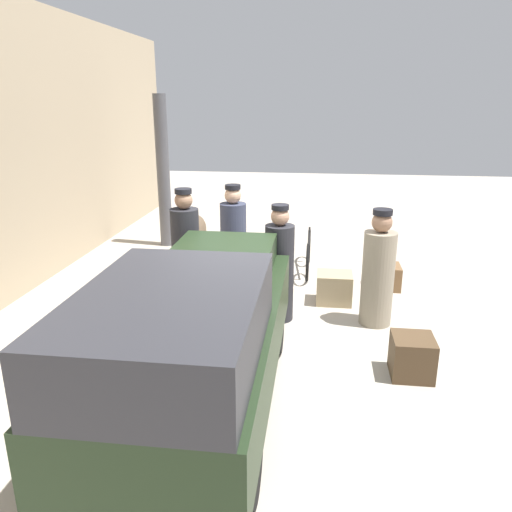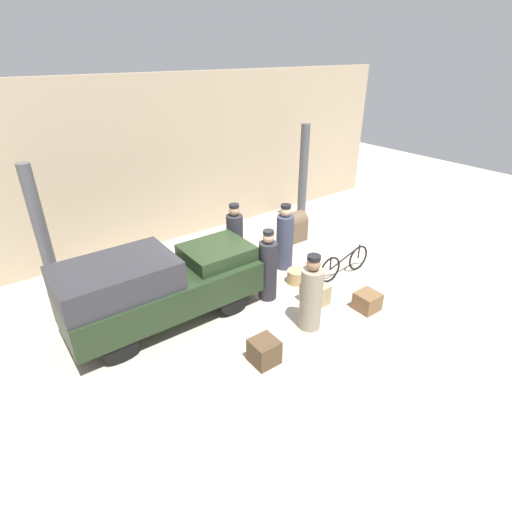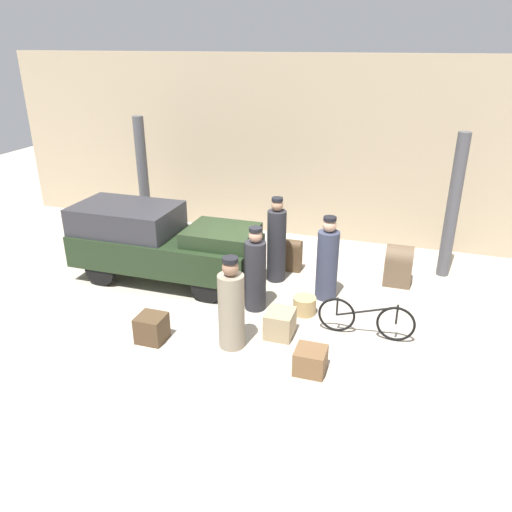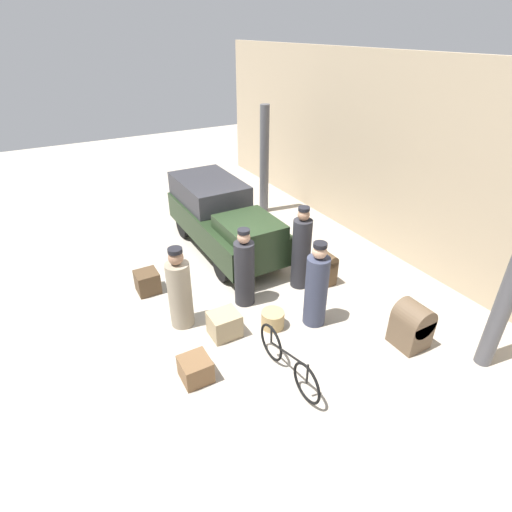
{
  "view_description": "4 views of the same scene",
  "coord_description": "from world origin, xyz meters",
  "px_view_note": "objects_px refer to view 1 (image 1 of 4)",
  "views": [
    {
      "loc": [
        -6.24,
        -0.62,
        3.0
      ],
      "look_at": [
        0.2,
        0.2,
        0.95
      ],
      "focal_mm": 35.0,
      "sensor_mm": 36.0,
      "label": 1
    },
    {
      "loc": [
        -4.46,
        -6.05,
        5.05
      ],
      "look_at": [
        0.2,
        0.2,
        0.95
      ],
      "focal_mm": 28.0,
      "sensor_mm": 36.0,
      "label": 2
    },
    {
      "loc": [
        2.89,
        -8.16,
        4.77
      ],
      "look_at": [
        0.2,
        0.2,
        0.95
      ],
      "focal_mm": 35.0,
      "sensor_mm": 36.0,
      "label": 3
    },
    {
      "loc": [
        6.18,
        -3.18,
        4.93
      ],
      "look_at": [
        0.2,
        0.2,
        0.95
      ],
      "focal_mm": 28.0,
      "sensor_mm": 36.0,
      "label": 4
    }
  ],
  "objects_px": {
    "truck": "(195,332)",
    "trunk_large_brown": "(412,357)",
    "suitcase_tan_flat": "(190,238)",
    "porter_with_bicycle": "(233,241)",
    "conductor_in_dark_uniform": "(279,269)",
    "wicker_basket": "(278,284)",
    "bicycle": "(308,253)",
    "suitcase_black_upright": "(385,277)",
    "porter_standing_middle": "(186,258)",
    "trunk_umber_medium": "(334,288)",
    "trunk_barrel_dark": "(154,281)",
    "porter_carrying_trunk": "(378,274)"
  },
  "relations": [
    {
      "from": "truck",
      "to": "trunk_large_brown",
      "type": "relative_size",
      "value": 8.35
    },
    {
      "from": "truck",
      "to": "suitcase_tan_flat",
      "type": "height_order",
      "value": "truck"
    },
    {
      "from": "porter_with_bicycle",
      "to": "conductor_in_dark_uniform",
      "type": "distance_m",
      "value": 1.47
    },
    {
      "from": "wicker_basket",
      "to": "bicycle",
      "type": "bearing_deg",
      "value": -20.85
    },
    {
      "from": "truck",
      "to": "suitcase_black_upright",
      "type": "distance_m",
      "value": 4.44
    },
    {
      "from": "porter_standing_middle",
      "to": "porter_with_bicycle",
      "type": "bearing_deg",
      "value": -22.4
    },
    {
      "from": "porter_standing_middle",
      "to": "suitcase_black_upright",
      "type": "height_order",
      "value": "porter_standing_middle"
    },
    {
      "from": "porter_standing_middle",
      "to": "wicker_basket",
      "type": "bearing_deg",
      "value": -53.81
    },
    {
      "from": "trunk_large_brown",
      "to": "conductor_in_dark_uniform",
      "type": "bearing_deg",
      "value": 50.17
    },
    {
      "from": "suitcase_black_upright",
      "to": "porter_with_bicycle",
      "type": "bearing_deg",
      "value": 95.17
    },
    {
      "from": "suitcase_black_upright",
      "to": "trunk_umber_medium",
      "type": "xyz_separation_m",
      "value": [
        -0.73,
        0.86,
        0.04
      ]
    },
    {
      "from": "wicker_basket",
      "to": "suitcase_tan_flat",
      "type": "bearing_deg",
      "value": 49.34
    },
    {
      "from": "truck",
      "to": "trunk_barrel_dark",
      "type": "xyz_separation_m",
      "value": [
        2.55,
        1.29,
        -0.49
      ]
    },
    {
      "from": "wicker_basket",
      "to": "conductor_in_dark_uniform",
      "type": "xyz_separation_m",
      "value": [
        -0.94,
        -0.09,
        0.58
      ]
    },
    {
      "from": "bicycle",
      "to": "trunk_barrel_dark",
      "type": "xyz_separation_m",
      "value": [
        -1.9,
        2.26,
        0.05
      ]
    },
    {
      "from": "trunk_barrel_dark",
      "to": "porter_standing_middle",
      "type": "bearing_deg",
      "value": -108.47
    },
    {
      "from": "wicker_basket",
      "to": "trunk_umber_medium",
      "type": "bearing_deg",
      "value": -105.17
    },
    {
      "from": "porter_with_bicycle",
      "to": "trunk_large_brown",
      "type": "xyz_separation_m",
      "value": [
        -2.55,
        -2.46,
        -0.54
      ]
    },
    {
      "from": "porter_carrying_trunk",
      "to": "trunk_barrel_dark",
      "type": "xyz_separation_m",
      "value": [
        0.21,
        3.25,
        -0.34
      ]
    },
    {
      "from": "wicker_basket",
      "to": "suitcase_black_upright",
      "type": "bearing_deg",
      "value": -74.39
    },
    {
      "from": "trunk_barrel_dark",
      "to": "suitcase_tan_flat",
      "type": "distance_m",
      "value": 2.31
    },
    {
      "from": "wicker_basket",
      "to": "porter_with_bicycle",
      "type": "xyz_separation_m",
      "value": [
        0.26,
        0.76,
        0.61
      ]
    },
    {
      "from": "porter_standing_middle",
      "to": "trunk_barrel_dark",
      "type": "distance_m",
      "value": 0.75
    },
    {
      "from": "bicycle",
      "to": "trunk_umber_medium",
      "type": "height_order",
      "value": "bicycle"
    },
    {
      "from": "wicker_basket",
      "to": "conductor_in_dark_uniform",
      "type": "height_order",
      "value": "conductor_in_dark_uniform"
    },
    {
      "from": "bicycle",
      "to": "suitcase_tan_flat",
      "type": "relative_size",
      "value": 1.95
    },
    {
      "from": "porter_with_bicycle",
      "to": "porter_carrying_trunk",
      "type": "distance_m",
      "value": 2.5
    },
    {
      "from": "truck",
      "to": "porter_standing_middle",
      "type": "bearing_deg",
      "value": 16.94
    },
    {
      "from": "bicycle",
      "to": "porter_standing_middle",
      "type": "bearing_deg",
      "value": 140.98
    },
    {
      "from": "wicker_basket",
      "to": "porter_carrying_trunk",
      "type": "bearing_deg",
      "value": -122.83
    },
    {
      "from": "trunk_barrel_dark",
      "to": "trunk_large_brown",
      "type": "xyz_separation_m",
      "value": [
        -1.57,
        -3.51,
        -0.15
      ]
    },
    {
      "from": "bicycle",
      "to": "conductor_in_dark_uniform",
      "type": "relative_size",
      "value": 1.01
    },
    {
      "from": "porter_with_bicycle",
      "to": "suitcase_black_upright",
      "type": "distance_m",
      "value": 2.58
    },
    {
      "from": "truck",
      "to": "trunk_large_brown",
      "type": "xyz_separation_m",
      "value": [
        0.98,
        -2.23,
        -0.64
      ]
    },
    {
      "from": "porter_carrying_trunk",
      "to": "trunk_barrel_dark",
      "type": "bearing_deg",
      "value": 86.34
    },
    {
      "from": "porter_standing_middle",
      "to": "trunk_large_brown",
      "type": "height_order",
      "value": "porter_standing_middle"
    },
    {
      "from": "porter_carrying_trunk",
      "to": "porter_standing_middle",
      "type": "bearing_deg",
      "value": 89.62
    },
    {
      "from": "porter_with_bicycle",
      "to": "conductor_in_dark_uniform",
      "type": "bearing_deg",
      "value": -144.74
    },
    {
      "from": "porter_standing_middle",
      "to": "suitcase_tan_flat",
      "type": "relative_size",
      "value": 2.14
    },
    {
      "from": "suitcase_black_upright",
      "to": "conductor_in_dark_uniform",
      "type": "bearing_deg",
      "value": 130.91
    },
    {
      "from": "porter_carrying_trunk",
      "to": "suitcase_tan_flat",
      "type": "xyz_separation_m",
      "value": [
        2.52,
        3.29,
        -0.3
      ]
    },
    {
      "from": "trunk_umber_medium",
      "to": "porter_standing_middle",
      "type": "bearing_deg",
      "value": 107.47
    },
    {
      "from": "porter_carrying_trunk",
      "to": "truck",
      "type": "bearing_deg",
      "value": 140.08
    },
    {
      "from": "trunk_large_brown",
      "to": "trunk_umber_medium",
      "type": "distance_m",
      "value": 2.21
    },
    {
      "from": "conductor_in_dark_uniform",
      "to": "porter_standing_middle",
      "type": "xyz_separation_m",
      "value": [
        0.03,
        1.33,
        0.09
      ]
    },
    {
      "from": "bicycle",
      "to": "suitcase_black_upright",
      "type": "xyz_separation_m",
      "value": [
        -0.69,
        -1.29,
        -0.14
      ]
    },
    {
      "from": "trunk_large_brown",
      "to": "trunk_umber_medium",
      "type": "bearing_deg",
      "value": 21.83
    },
    {
      "from": "conductor_in_dark_uniform",
      "to": "trunk_barrel_dark",
      "type": "distance_m",
      "value": 1.95
    },
    {
      "from": "suitcase_black_upright",
      "to": "trunk_barrel_dark",
      "type": "distance_m",
      "value": 3.75
    },
    {
      "from": "truck",
      "to": "trunk_large_brown",
      "type": "distance_m",
      "value": 2.52
    }
  ]
}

